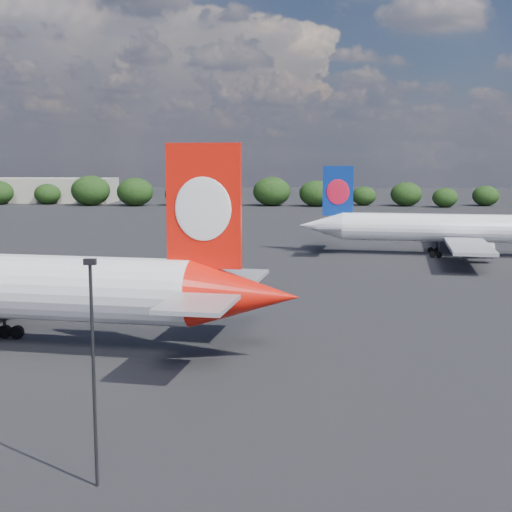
{
  "coord_description": "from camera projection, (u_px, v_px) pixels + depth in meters",
  "views": [
    {
      "loc": [
        19.64,
        -40.97,
        15.51
      ],
      "look_at": [
        16.0,
        12.0,
        8.0
      ],
      "focal_mm": 50.0,
      "sensor_mm": 36.0,
      "label": 1
    }
  ],
  "objects": [
    {
      "name": "apron_lamp_post",
      "position": [
        93.0,
        361.0,
        32.84
      ],
      "size": [
        0.55,
        0.3,
        10.89
      ],
      "color": "black",
      "rests_on": "ground"
    },
    {
      "name": "terminal_building",
      "position": [
        51.0,
        190.0,
        237.49
      ],
      "size": [
        42.0,
        16.0,
        8.0
      ],
      "color": "gray",
      "rests_on": "ground"
    },
    {
      "name": "china_southern_airliner",
      "position": [
        440.0,
        229.0,
        110.62
      ],
      "size": [
        42.53,
        40.52,
        13.87
      ],
      "color": "white",
      "rests_on": "ground"
    },
    {
      "name": "ground",
      "position": [
        169.0,
        263.0,
        103.24
      ],
      "size": [
        500.0,
        500.0,
        0.0
      ],
      "primitive_type": "plane",
      "color": "black",
      "rests_on": "ground"
    },
    {
      "name": "billboard_yellow",
      "position": [
        281.0,
        193.0,
        222.4
      ],
      "size": [
        5.0,
        0.3,
        5.5
      ],
      "color": "gold",
      "rests_on": "ground"
    },
    {
      "name": "highway_sign",
      "position": [
        182.0,
        196.0,
        218.61
      ],
      "size": [
        6.0,
        0.3,
        4.5
      ],
      "color": "#166E26",
      "rests_on": "ground"
    },
    {
      "name": "horizon_treeline",
      "position": [
        230.0,
        193.0,
        221.02
      ],
      "size": [
        206.25,
        15.46,
        9.35
      ],
      "color": "black",
      "rests_on": "ground"
    }
  ]
}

